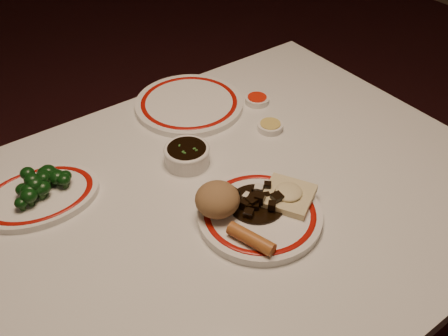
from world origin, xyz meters
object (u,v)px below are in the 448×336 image
(stirfry_heap, at_px, (258,201))
(main_plate, at_px, (260,215))
(rice_mound, at_px, (217,199))
(broccoli_plate, at_px, (39,196))
(fried_wonton, at_px, (288,195))
(soy_bowl, at_px, (187,156))
(dining_table, at_px, (223,227))
(broccoli_pile, at_px, (40,183))
(spring_roll, at_px, (251,239))

(stirfry_heap, bearing_deg, main_plate, -117.46)
(rice_mound, distance_m, broccoli_plate, 0.38)
(main_plate, relative_size, fried_wonton, 2.03)
(main_plate, xyz_separation_m, soy_bowl, (-0.02, 0.23, 0.01))
(rice_mound, height_order, soy_bowl, rice_mound)
(dining_table, relative_size, broccoli_pile, 9.35)
(broccoli_plate, relative_size, broccoli_pile, 2.17)
(broccoli_plate, bearing_deg, spring_roll, -53.57)
(rice_mound, bearing_deg, dining_table, 42.94)
(spring_roll, bearing_deg, soy_bowl, 63.84)
(stirfry_heap, bearing_deg, broccoli_pile, 138.33)
(fried_wonton, xyz_separation_m, stirfry_heap, (-0.06, 0.02, -0.00))
(main_plate, bearing_deg, broccoli_pile, 135.59)
(dining_table, xyz_separation_m, broccoli_plate, (-0.31, 0.22, 0.10))
(rice_mound, bearing_deg, fried_wonton, -22.41)
(soy_bowl, bearing_deg, rice_mound, -103.99)
(dining_table, height_order, spring_roll, spring_roll)
(main_plate, height_order, stirfry_heap, stirfry_heap)
(spring_roll, relative_size, stirfry_heap, 0.82)
(dining_table, xyz_separation_m, rice_mound, (-0.04, -0.04, 0.14))
(dining_table, distance_m, rice_mound, 0.15)
(spring_roll, bearing_deg, rice_mound, 73.01)
(broccoli_plate, bearing_deg, main_plate, -43.06)
(rice_mound, relative_size, fried_wonton, 0.67)
(stirfry_heap, distance_m, broccoli_plate, 0.45)
(fried_wonton, relative_size, stirfry_heap, 1.14)
(rice_mound, xyz_separation_m, soy_bowl, (0.04, 0.18, -0.03))
(fried_wonton, bearing_deg, spring_roll, -160.09)
(fried_wonton, distance_m, soy_bowl, 0.25)
(rice_mound, relative_size, soy_bowl, 0.87)
(main_plate, height_order, broccoli_pile, broccoli_pile)
(fried_wonton, distance_m, broccoli_pile, 0.51)
(broccoli_plate, bearing_deg, stirfry_heap, -40.35)
(dining_table, relative_size, spring_roll, 12.57)
(main_plate, height_order, spring_roll, spring_roll)
(fried_wonton, distance_m, stirfry_heap, 0.06)
(rice_mound, bearing_deg, stirfry_heap, -22.98)
(soy_bowl, bearing_deg, fried_wonton, -68.82)
(broccoli_pile, relative_size, soy_bowl, 1.27)
(main_plate, distance_m, stirfry_heap, 0.03)
(fried_wonton, height_order, broccoli_pile, broccoli_pile)
(broccoli_plate, bearing_deg, rice_mound, -44.11)
(rice_mound, distance_m, soy_bowl, 0.19)
(broccoli_plate, xyz_separation_m, soy_bowl, (0.31, -0.08, 0.01))
(stirfry_heap, relative_size, broccoli_pile, 0.90)
(stirfry_heap, distance_m, broccoli_pile, 0.45)
(dining_table, xyz_separation_m, spring_roll, (-0.04, -0.15, 0.12))
(dining_table, height_order, broccoli_plate, broccoli_plate)
(fried_wonton, bearing_deg, main_plate, 176.78)
(spring_roll, height_order, fried_wonton, same)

